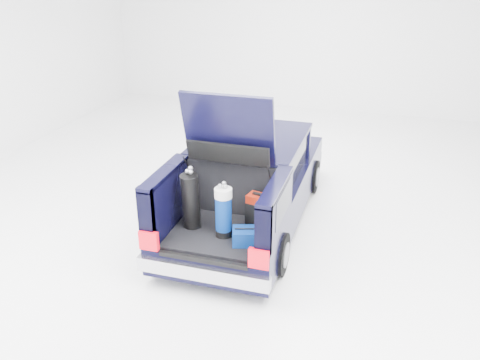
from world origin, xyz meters
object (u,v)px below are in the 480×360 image
(red_suitcase, at_px, (259,213))
(blue_golf_bag, at_px, (223,212))
(black_golf_bag, at_px, (191,201))
(blue_duffel, at_px, (249,236))
(car, at_px, (251,182))

(red_suitcase, distance_m, blue_golf_bag, 0.53)
(black_golf_bag, distance_m, blue_golf_bag, 0.52)
(blue_golf_bag, bearing_deg, blue_duffel, -34.61)
(black_golf_bag, xyz_separation_m, blue_duffel, (0.89, -0.19, -0.30))
(car, xyz_separation_m, red_suitcase, (0.50, -1.35, 0.18))
(red_suitcase, relative_size, blue_golf_bag, 0.68)
(car, relative_size, blue_duffel, 9.46)
(red_suitcase, xyz_separation_m, blue_duffel, (-0.03, -0.41, -0.15))
(car, height_order, blue_duffel, car)
(blue_duffel, bearing_deg, black_golf_bag, 151.49)
(black_golf_bag, xyz_separation_m, blue_golf_bag, (0.51, -0.09, -0.05))
(car, bearing_deg, blue_duffel, -75.12)
(car, distance_m, blue_duffel, 1.82)
(blue_golf_bag, xyz_separation_m, blue_duffel, (0.38, -0.10, -0.26))
(red_suitcase, height_order, blue_duffel, red_suitcase)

